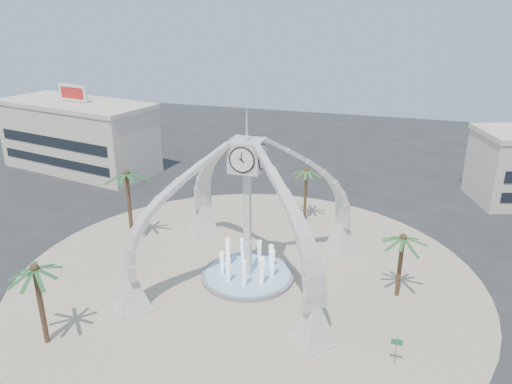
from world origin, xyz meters
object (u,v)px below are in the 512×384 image
(fountain, at_px, (248,275))
(palm_south, at_px, (34,269))
(palm_east, at_px, (403,238))
(clock_tower, at_px, (247,209))
(palm_north, at_px, (306,171))
(palm_west, at_px, (126,174))
(street_sign, at_px, (396,346))

(fountain, xyz_separation_m, palm_south, (-10.78, -12.45, 5.56))
(palm_south, bearing_deg, palm_east, 29.90)
(clock_tower, bearing_deg, palm_south, -130.89)
(clock_tower, relative_size, fountain, 2.24)
(fountain, xyz_separation_m, palm_east, (12.44, 0.90, 4.89))
(palm_east, xyz_separation_m, palm_north, (-10.26, 12.53, 0.51))
(clock_tower, xyz_separation_m, palm_west, (-13.10, 3.25, 0.60))
(clock_tower, distance_m, palm_south, 16.48)
(palm_east, relative_size, palm_south, 0.89)
(palm_east, bearing_deg, clock_tower, -175.85)
(palm_south, bearing_deg, palm_north, 63.40)
(clock_tower, bearing_deg, palm_east, 4.15)
(palm_west, height_order, palm_north, palm_west)
(palm_east, xyz_separation_m, palm_south, (-23.22, -13.35, 0.67))
(palm_west, distance_m, street_sign, 28.54)
(fountain, bearing_deg, palm_west, 166.05)
(fountain, bearing_deg, palm_south, -130.89)
(palm_north, relative_size, palm_south, 0.97)
(palm_east, relative_size, street_sign, 2.70)
(clock_tower, relative_size, street_sign, 8.14)
(palm_east, height_order, street_sign, palm_east)
(fountain, relative_size, palm_north, 1.24)
(palm_east, bearing_deg, street_sign, -88.71)
(palm_west, height_order, street_sign, palm_west)
(fountain, xyz_separation_m, street_sign, (12.64, -7.77, 1.29))
(palm_east, distance_m, palm_north, 16.20)
(fountain, distance_m, palm_south, 17.38)
(palm_south, bearing_deg, fountain, 49.11)
(fountain, relative_size, palm_east, 1.35)
(palm_west, bearing_deg, palm_east, -5.26)
(fountain, bearing_deg, street_sign, -31.59)
(palm_south, relative_size, street_sign, 3.03)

